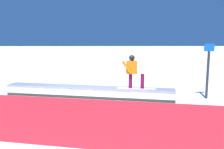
# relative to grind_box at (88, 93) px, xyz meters

# --- Properties ---
(ground_plane) EXTENTS (120.00, 120.00, 0.00)m
(ground_plane) POSITION_rel_grind_box_xyz_m (0.00, 0.00, -0.22)
(ground_plane) COLOR white
(grind_box) EXTENTS (6.80, 2.02, 0.49)m
(grind_box) POSITION_rel_grind_box_xyz_m (0.00, 0.00, 0.00)
(grind_box) COLOR white
(grind_box) RESTS_ON ground_plane
(snowboarder) EXTENTS (1.51, 0.53, 1.29)m
(snowboarder) POSITION_rel_grind_box_xyz_m (-1.77, 0.37, 0.96)
(snowboarder) COLOR silver
(snowboarder) RESTS_ON grind_box
(safety_fence) EXTENTS (12.34, 2.63, 1.12)m
(safety_fence) POSITION_rel_grind_box_xyz_m (0.00, 4.34, 0.34)
(safety_fence) COLOR red
(safety_fence) RESTS_ON ground_plane
(trail_marker) EXTENTS (0.40, 0.10, 2.20)m
(trail_marker) POSITION_rel_grind_box_xyz_m (-4.79, 0.06, 0.95)
(trail_marker) COLOR #262628
(trail_marker) RESTS_ON ground_plane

